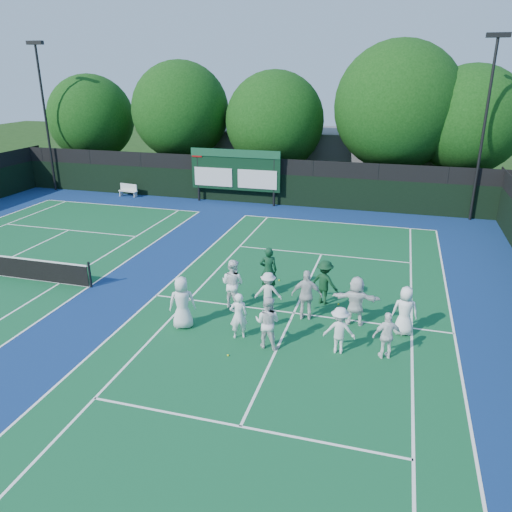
# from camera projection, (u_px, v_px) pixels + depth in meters

# --- Properties ---
(ground) EXTENTS (120.00, 120.00, 0.00)m
(ground) POSITION_uv_depth(u_px,v_px,m) (288.00, 326.00, 17.21)
(ground) COLOR #17340E
(ground) RESTS_ON ground
(court_apron) EXTENTS (34.00, 32.00, 0.01)m
(court_apron) POSITION_uv_depth(u_px,v_px,m) (145.00, 294.00, 19.65)
(court_apron) COLOR navy
(court_apron) RESTS_ON ground
(near_court) EXTENTS (11.05, 23.85, 0.01)m
(near_court) POSITION_uv_depth(u_px,v_px,m) (294.00, 313.00, 18.11)
(near_court) COLOR #11542C
(near_court) RESTS_ON ground
(back_fence) EXTENTS (34.00, 0.08, 3.00)m
(back_fence) POSITION_uv_depth(u_px,v_px,m) (252.00, 183.00, 32.69)
(back_fence) COLOR black
(back_fence) RESTS_ON ground
(scoreboard) EXTENTS (6.00, 0.21, 3.55)m
(scoreboard) POSITION_uv_depth(u_px,v_px,m) (235.00, 170.00, 32.28)
(scoreboard) COLOR black
(scoreboard) RESTS_ON ground
(clubhouse) EXTENTS (18.00, 6.00, 4.00)m
(clubhouse) POSITION_uv_depth(u_px,v_px,m) (330.00, 156.00, 38.64)
(clubhouse) COLOR slate
(clubhouse) RESTS_ON ground
(light_pole_left) EXTENTS (1.20, 0.30, 10.12)m
(light_pole_left) POSITION_uv_depth(u_px,v_px,m) (43.00, 101.00, 34.55)
(light_pole_left) COLOR black
(light_pole_left) RESTS_ON ground
(light_pole_right) EXTENTS (1.20, 0.30, 10.12)m
(light_pole_right) POSITION_uv_depth(u_px,v_px,m) (487.00, 109.00, 27.21)
(light_pole_right) COLOR black
(light_pole_right) RESTS_ON ground
(bench) EXTENTS (1.42, 0.57, 0.88)m
(bench) POSITION_uv_depth(u_px,v_px,m) (128.00, 190.00, 34.69)
(bench) COLOR silver
(bench) RESTS_ON ground
(tree_a) EXTENTS (6.47, 6.47, 8.07)m
(tree_a) POSITION_uv_depth(u_px,v_px,m) (94.00, 120.00, 38.29)
(tree_a) COLOR black
(tree_a) RESTS_ON ground
(tree_b) EXTENTS (6.98, 6.98, 9.02)m
(tree_b) POSITION_uv_depth(u_px,v_px,m) (183.00, 113.00, 36.12)
(tree_b) COLOR black
(tree_b) RESTS_ON ground
(tree_c) EXTENTS (6.80, 6.80, 8.37)m
(tree_c) POSITION_uv_depth(u_px,v_px,m) (277.00, 124.00, 34.51)
(tree_c) COLOR black
(tree_c) RESTS_ON ground
(tree_d) EXTENTS (8.17, 8.17, 10.20)m
(tree_d) POSITION_uv_depth(u_px,v_px,m) (400.00, 110.00, 32.03)
(tree_d) COLOR black
(tree_d) RESTS_ON ground
(tree_e) EXTENTS (6.73, 6.73, 8.73)m
(tree_e) POSITION_uv_depth(u_px,v_px,m) (472.00, 123.00, 31.14)
(tree_e) COLOR black
(tree_e) RESTS_ON ground
(tennis_ball_0) EXTENTS (0.07, 0.07, 0.07)m
(tennis_ball_0) POSITION_uv_depth(u_px,v_px,m) (228.00, 355.00, 15.38)
(tennis_ball_0) COLOR yellow
(tennis_ball_0) RESTS_ON ground
(tennis_ball_2) EXTENTS (0.07, 0.07, 0.07)m
(tennis_ball_2) POSITION_uv_depth(u_px,v_px,m) (339.00, 320.00, 17.52)
(tennis_ball_2) COLOR yellow
(tennis_ball_2) RESTS_ON ground
(tennis_ball_4) EXTENTS (0.07, 0.07, 0.07)m
(tennis_ball_4) POSITION_uv_depth(u_px,v_px,m) (279.00, 280.00, 20.87)
(tennis_ball_4) COLOR yellow
(tennis_ball_4) RESTS_ON ground
(tennis_ball_5) EXTENTS (0.07, 0.07, 0.07)m
(tennis_ball_5) POSITION_uv_depth(u_px,v_px,m) (338.00, 304.00, 18.74)
(tennis_ball_5) COLOR yellow
(tennis_ball_5) RESTS_ON ground
(player_front_0) EXTENTS (1.06, 0.89, 1.85)m
(player_front_0) POSITION_uv_depth(u_px,v_px,m) (182.00, 303.00, 16.83)
(player_front_0) COLOR white
(player_front_0) RESTS_ON ground
(player_front_1) EXTENTS (0.69, 0.59, 1.60)m
(player_front_1) POSITION_uv_depth(u_px,v_px,m) (239.00, 316.00, 16.20)
(player_front_1) COLOR white
(player_front_1) RESTS_ON ground
(player_front_2) EXTENTS (0.91, 0.75, 1.74)m
(player_front_2) POSITION_uv_depth(u_px,v_px,m) (268.00, 322.00, 15.64)
(player_front_2) COLOR white
(player_front_2) RESTS_ON ground
(player_front_3) EXTENTS (1.03, 0.64, 1.54)m
(player_front_3) POSITION_uv_depth(u_px,v_px,m) (339.00, 330.00, 15.36)
(player_front_3) COLOR white
(player_front_3) RESTS_ON ground
(player_front_4) EXTENTS (0.97, 0.67, 1.53)m
(player_front_4) POSITION_uv_depth(u_px,v_px,m) (387.00, 336.00, 15.06)
(player_front_4) COLOR white
(player_front_4) RESTS_ON ground
(player_back_0) EXTENTS (1.07, 0.92, 1.87)m
(player_back_0) POSITION_uv_depth(u_px,v_px,m) (233.00, 284.00, 18.30)
(player_back_0) COLOR white
(player_back_0) RESTS_ON ground
(player_back_1) EXTENTS (1.06, 0.70, 1.53)m
(player_back_1) POSITION_uv_depth(u_px,v_px,m) (268.00, 292.00, 17.98)
(player_back_1) COLOR silver
(player_back_1) RESTS_ON ground
(player_back_2) EXTENTS (1.12, 0.56, 1.84)m
(player_back_2) POSITION_uv_depth(u_px,v_px,m) (307.00, 295.00, 17.40)
(player_back_2) COLOR silver
(player_back_2) RESTS_ON ground
(player_back_3) EXTENTS (1.67, 0.61, 1.77)m
(player_back_3) POSITION_uv_depth(u_px,v_px,m) (356.00, 301.00, 17.05)
(player_back_3) COLOR white
(player_back_3) RESTS_ON ground
(player_back_4) EXTENTS (0.87, 0.60, 1.70)m
(player_back_4) POSITION_uv_depth(u_px,v_px,m) (405.00, 311.00, 16.41)
(player_back_4) COLOR white
(player_back_4) RESTS_ON ground
(coach_left) EXTENTS (0.79, 0.62, 1.90)m
(coach_left) POSITION_uv_depth(u_px,v_px,m) (268.00, 270.00, 19.47)
(coach_left) COLOR #0F3920
(coach_left) RESTS_ON ground
(coach_right) EXTENTS (1.26, 1.00, 1.72)m
(coach_right) POSITION_uv_depth(u_px,v_px,m) (325.00, 282.00, 18.60)
(coach_right) COLOR #0E351B
(coach_right) RESTS_ON ground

